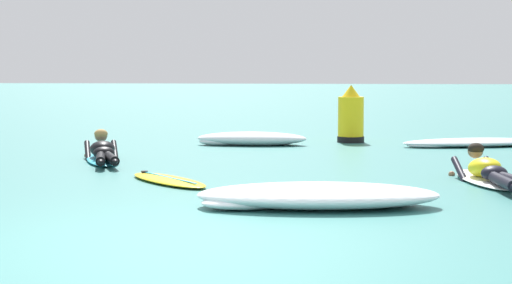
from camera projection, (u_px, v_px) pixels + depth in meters
ground_plane at (277, 143)px, 17.81m from camera, size 120.00×120.00×0.00m
surfer_near at (488, 173)px, 11.66m from camera, size 0.84×2.50×0.54m
surfer_far at (103, 153)px, 14.34m from camera, size 1.19×2.49×0.55m
drifting_surfboard at (168, 180)px, 11.84m from camera, size 1.53×1.73×0.16m
whitewater_front at (318, 196)px, 9.75m from camera, size 2.72×1.36×0.27m
whitewater_mid_left at (252, 139)px, 17.39m from camera, size 2.12×0.81×0.26m
whitewater_mid_right at (474, 143)px, 17.14m from camera, size 2.94×1.57×0.16m
channel_marker_buoy at (351, 119)px, 18.05m from camera, size 0.54×0.54×1.15m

